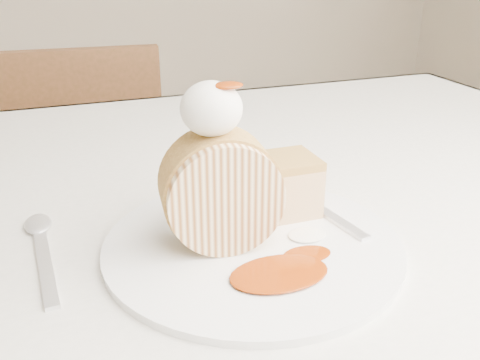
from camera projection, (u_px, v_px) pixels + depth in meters
name	position (u px, v px, depth m)	size (l,w,h in m)	color
table	(203.00, 245.00, 0.72)	(1.40, 0.90, 0.75)	silver
chair_far	(89.00, 175.00, 1.44)	(0.41, 0.41, 0.82)	brown
plate	(253.00, 244.00, 0.54)	(0.30, 0.30, 0.01)	white
roulade_slice	(222.00, 191.00, 0.51)	(0.11, 0.11, 0.06)	#FCE3AF
cake_chunk	(285.00, 188.00, 0.59)	(0.07, 0.06, 0.06)	#B58D44
whipped_cream	(211.00, 109.00, 0.49)	(0.06, 0.06, 0.05)	white
caramel_drizzle	(227.00, 78.00, 0.47)	(0.03, 0.02, 0.01)	#892D05
caramel_pool	(279.00, 273.00, 0.48)	(0.09, 0.06, 0.00)	#892D05
fork	(327.00, 214.00, 0.59)	(0.02, 0.18, 0.00)	silver
spoon	(46.00, 267.00, 0.50)	(0.03, 0.17, 0.00)	silver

